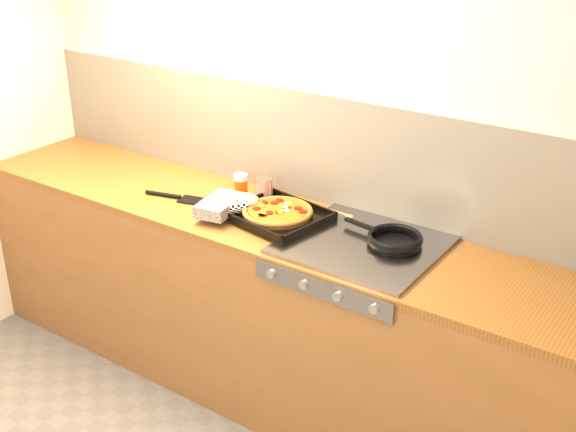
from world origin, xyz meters
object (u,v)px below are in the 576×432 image
Objects in this scene: pizza_on_tray at (262,210)px; tomato_can at (265,189)px; frying_pan at (394,239)px; juice_glass at (241,185)px.

pizza_on_tray is 5.10× the size of tomato_can.
pizza_on_tray is at bearing -171.88° from frying_pan.
juice_glass reaches higher than tomato_can.
frying_pan is 0.82m from juice_glass.
juice_glass is (-0.82, 0.06, 0.02)m from frying_pan.
pizza_on_tray is at bearing -32.49° from juice_glass.
pizza_on_tray is at bearing -56.43° from tomato_can.
juice_glass is at bearing 147.51° from pizza_on_tray.
juice_glass is (-0.23, 0.15, 0.01)m from pizza_on_tray.
pizza_on_tray is 1.41× the size of frying_pan.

